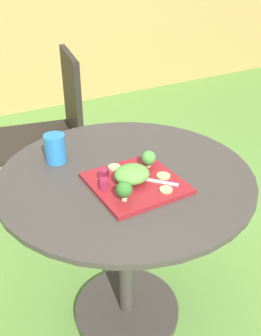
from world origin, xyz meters
name	(u,v)px	position (x,y,z in m)	size (l,w,h in m)	color
ground_plane	(127,312)	(0.00, 0.00, 0.00)	(12.00, 12.00, 0.00)	#568438
patio_table	(126,234)	(0.00, 0.00, 0.44)	(0.86, 0.86, 0.70)	#38332D
patio_chair	(54,123)	(0.06, 0.92, 0.53)	(0.52, 0.52, 0.90)	black
salad_plate	(135,183)	(-0.01, -0.08, 0.71)	(0.27, 0.27, 0.01)	maroon
drinking_glass	(55,150)	(-0.17, 0.19, 0.75)	(0.07, 0.07, 0.10)	#236BA8
fork	(150,180)	(0.03, -0.10, 0.72)	(0.11, 0.13, 0.00)	silver
lettuce_mound	(132,174)	(-0.02, -0.08, 0.74)	(0.11, 0.10, 0.05)	#519338
broccoli_floret_0	(149,158)	(0.08, -0.02, 0.75)	(0.05, 0.05, 0.06)	#99B770
broccoli_floret_1	(124,190)	(-0.09, -0.15, 0.75)	(0.05, 0.05, 0.06)	#99B770
cucumber_slice_0	(163,176)	(0.08, -0.10, 0.72)	(0.04, 0.04, 0.01)	#8EB766
cucumber_slice_1	(166,190)	(0.04, -0.17, 0.72)	(0.04, 0.04, 0.01)	#8EB766
cucumber_slice_2	(114,167)	(-0.03, 0.02, 0.72)	(0.04, 0.04, 0.01)	#8EB766
beet_chunk_0	(104,174)	(-0.09, -0.01, 0.73)	(0.03, 0.02, 0.03)	maroon
beet_chunk_1	(104,184)	(-0.11, -0.07, 0.73)	(0.03, 0.02, 0.03)	maroon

